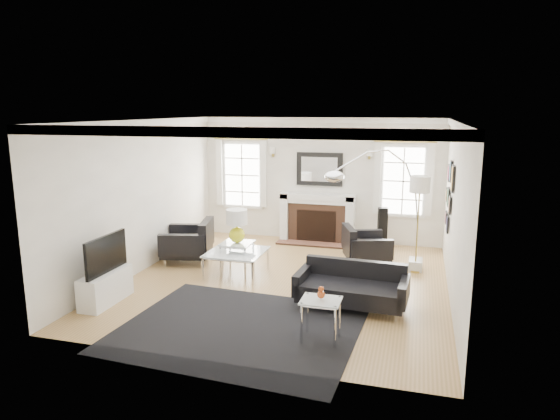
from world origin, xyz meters
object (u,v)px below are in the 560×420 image
(fireplace, at_px, (317,219))
(armchair_left, at_px, (190,242))
(gourd_lamp, at_px, (237,224))
(armchair_right, at_px, (364,247))
(sofa, at_px, (352,288))
(coffee_table, at_px, (237,253))
(arc_floor_lamp, at_px, (378,207))

(fireplace, distance_m, armchair_left, 3.02)
(armchair_left, relative_size, gourd_lamp, 1.95)
(fireplace, relative_size, armchair_right, 1.50)
(sofa, bearing_deg, coffee_table, 157.72)
(fireplace, xyz_separation_m, gourd_lamp, (-0.95, -2.63, 0.41))
(sofa, bearing_deg, gourd_lamp, 156.80)
(sofa, height_order, armchair_left, armchair_left)
(sofa, height_order, coffee_table, sofa)
(armchair_left, bearing_deg, sofa, -23.05)
(armchair_right, bearing_deg, sofa, -88.20)
(sofa, height_order, armchair_right, armchair_right)
(arc_floor_lamp, bearing_deg, coffee_table, -166.45)
(armchair_left, bearing_deg, armchair_right, 12.55)
(armchair_left, bearing_deg, gourd_lamp, -22.77)
(fireplace, relative_size, sofa, 0.99)
(armchair_right, height_order, gourd_lamp, gourd_lamp)
(sofa, relative_size, coffee_table, 1.73)
(gourd_lamp, distance_m, arc_floor_lamp, 2.54)
(fireplace, bearing_deg, gourd_lamp, -109.90)
(sofa, xyz_separation_m, gourd_lamp, (-2.23, 0.96, 0.65))
(sofa, bearing_deg, armchair_left, 156.95)
(armchair_right, distance_m, coffee_table, 2.51)
(armchair_left, distance_m, gourd_lamp, 1.40)
(armchair_left, height_order, arc_floor_lamp, arc_floor_lamp)
(sofa, xyz_separation_m, coffee_table, (-2.23, 0.91, 0.11))
(sofa, relative_size, armchair_right, 1.52)
(coffee_table, relative_size, gourd_lamp, 1.62)
(armchair_left, distance_m, armchair_right, 3.42)
(fireplace, height_order, sofa, fireplace)
(coffee_table, bearing_deg, armchair_right, 30.63)
(fireplace, bearing_deg, armchair_right, -48.99)
(sofa, bearing_deg, fireplace, 109.63)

